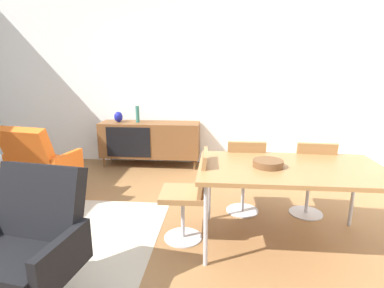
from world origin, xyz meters
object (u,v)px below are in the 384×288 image
at_px(sideboard, 150,139).
at_px(lounge_chair_red, 41,164).
at_px(vase_sculptural_dark, 138,114).
at_px(dining_chair_back_right, 311,175).
at_px(dining_table, 291,171).
at_px(dining_chair_back_left, 244,173).
at_px(armchair_black_shell, 26,244).
at_px(vase_cobalt, 118,117).
at_px(dining_chair_near_window, 189,192).
at_px(wooden_bowl_on_table, 268,163).

xyz_separation_m(sideboard, lounge_chair_red, (-0.99, -1.48, 0.03)).
relative_size(vase_sculptural_dark, dining_chair_back_right, 0.31).
bearing_deg(dining_table, dining_chair_back_left, 122.02).
bearing_deg(armchair_black_shell, lounge_chair_red, 118.33).
bearing_deg(vase_sculptural_dark, dining_table, -48.31).
bearing_deg(armchair_black_shell, vase_sculptural_dark, 91.55).
xyz_separation_m(vase_cobalt, dining_chair_near_window, (1.37, -2.17, -0.33)).
xyz_separation_m(wooden_bowl_on_table, lounge_chair_red, (-2.53, 0.72, -0.30)).
xyz_separation_m(sideboard, wooden_bowl_on_table, (1.54, -2.20, 0.33)).
xyz_separation_m(vase_cobalt, armchair_black_shell, (0.40, -3.11, -0.34)).
distance_m(vase_sculptural_dark, lounge_chair_red, 1.72).
distance_m(vase_cobalt, armchair_black_shell, 3.15).
relative_size(lounge_chair_red, armchair_black_shell, 1.00).
bearing_deg(sideboard, dining_table, -51.19).
xyz_separation_m(dining_chair_back_left, armchair_black_shell, (-1.51, -1.49, -0.00)).
height_order(sideboard, dining_chair_back_right, dining_chair_back_right).
height_order(dining_chair_near_window, dining_chair_back_right, same).
bearing_deg(wooden_bowl_on_table, dining_chair_near_window, 177.85).
relative_size(vase_sculptural_dark, dining_chair_near_window, 0.31).
distance_m(vase_cobalt, wooden_bowl_on_table, 3.01).
height_order(wooden_bowl_on_table, armchair_black_shell, armchair_black_shell).
xyz_separation_m(vase_sculptural_dark, wooden_bowl_on_table, (1.73, -2.20, -0.08)).
relative_size(sideboard, wooden_bowl_on_table, 6.15).
height_order(sideboard, dining_chair_near_window, dining_chair_near_window).
xyz_separation_m(wooden_bowl_on_table, dining_chair_back_left, (-0.15, 0.58, -0.30)).
relative_size(dining_table, lounge_chair_red, 1.69).
relative_size(vase_sculptural_dark, dining_chair_back_left, 0.31).
xyz_separation_m(dining_chair_back_left, dining_chair_back_right, (0.70, 0.00, 0.00)).
relative_size(dining_chair_back_right, lounge_chair_red, 0.90).
relative_size(vase_cobalt, wooden_bowl_on_table, 0.65).
distance_m(vase_sculptural_dark, dining_chair_back_right, 2.83).
xyz_separation_m(dining_table, lounge_chair_red, (-2.73, 0.70, -0.23)).
bearing_deg(dining_chair_back_left, lounge_chair_red, 176.65).
bearing_deg(dining_chair_back_right, vase_sculptural_dark, 144.70).
height_order(vase_cobalt, dining_chair_back_right, vase_cobalt).
relative_size(dining_chair_back_left, dining_chair_back_right, 1.00).
height_order(vase_cobalt, lounge_chair_red, lounge_chair_red).
bearing_deg(vase_cobalt, dining_chair_back_left, -40.30).
relative_size(vase_sculptural_dark, dining_table, 0.17).
bearing_deg(vase_cobalt, sideboard, -0.21).
xyz_separation_m(vase_cobalt, dining_chair_back_right, (2.60, -1.62, -0.33)).
relative_size(dining_chair_near_window, lounge_chair_red, 0.90).
height_order(sideboard, wooden_bowl_on_table, wooden_bowl_on_table).
relative_size(dining_chair_near_window, dining_chair_back_right, 1.00).
relative_size(sideboard, dining_table, 1.00).
relative_size(sideboard, armchair_black_shell, 1.69).
distance_m(dining_chair_near_window, dining_chair_back_right, 1.35).
relative_size(dining_table, dining_chair_near_window, 1.87).
bearing_deg(dining_chair_near_window, wooden_bowl_on_table, -2.15).
height_order(dining_chair_near_window, lounge_chair_red, lounge_chair_red).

